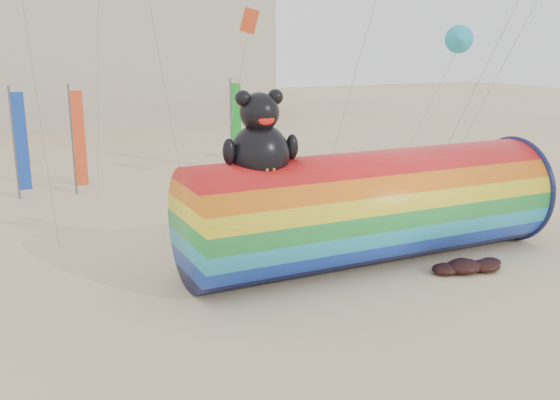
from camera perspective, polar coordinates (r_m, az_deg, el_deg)
name	(u,v)px	position (r m, az deg, el deg)	size (l,w,h in m)	color
ground	(287,294)	(18.07, 0.66, -8.62)	(160.00, 160.00, 0.00)	#CCB58C
windsock_assembly	(372,204)	(20.45, 8.37, -0.36)	(12.61, 3.84, 5.81)	red
kite_handler	(398,234)	(21.09, 10.74, -3.07)	(0.62, 0.40, 1.69)	#4F5056
fabric_bundle	(468,266)	(20.64, 16.81, -5.79)	(2.62, 1.35, 0.41)	black
festival_banners	(119,134)	(32.08, -14.50, 5.83)	(11.99, 2.19, 5.20)	#59595E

